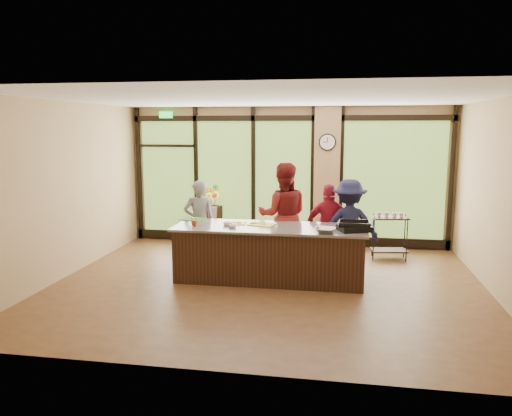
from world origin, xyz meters
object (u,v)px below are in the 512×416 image
at_px(cook_right, 349,226).
at_px(roasting_pan, 354,228).
at_px(bar_cart, 390,231).
at_px(island_base, 270,254).
at_px(flower_stand, 209,225).
at_px(cook_left, 199,222).

relative_size(cook_right, roasting_pan, 3.40).
bearing_deg(cook_right, roasting_pan, 87.52).
bearing_deg(bar_cart, roasting_pan, -120.63).
bearing_deg(roasting_pan, island_base, 153.68).
xyz_separation_m(flower_stand, bar_cart, (3.82, -0.72, 0.14)).
xyz_separation_m(island_base, cook_right, (1.31, 0.76, 0.39)).
bearing_deg(cook_right, cook_left, -7.30).
xyz_separation_m(roasting_pan, flower_stand, (-3.09, 2.58, -0.54)).
height_order(cook_right, roasting_pan, cook_right).
xyz_separation_m(cook_right, roasting_pan, (0.07, -0.89, 0.14)).
height_order(cook_left, bar_cart, cook_left).
height_order(cook_left, roasting_pan, cook_left).
bearing_deg(cook_left, island_base, 132.22).
bearing_deg(island_base, cook_left, 151.51).
height_order(island_base, roasting_pan, roasting_pan).
bearing_deg(island_base, flower_stand, 124.84).
xyz_separation_m(cook_left, flower_stand, (-0.26, 1.66, -0.38)).
height_order(roasting_pan, bar_cart, roasting_pan).
bearing_deg(flower_stand, cook_left, -56.66).
relative_size(cook_right, flower_stand, 1.97).
bearing_deg(island_base, roasting_pan, -5.33).
bearing_deg(cook_left, flower_stand, -100.57).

